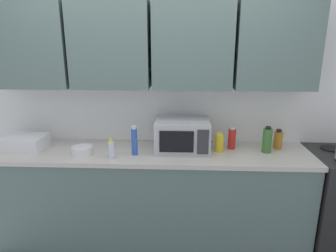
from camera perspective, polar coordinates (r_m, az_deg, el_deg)
The scene contains 11 objects.
wall_back_with_cabinets at distance 2.80m, azimuth -2.92°, elevation 10.19°, with size 3.72×0.38×2.60m.
counter_run at distance 2.92m, azimuth -3.05°, elevation -12.98°, with size 2.85×0.63×0.90m.
microwave at distance 2.70m, azimuth 2.71°, elevation -1.75°, with size 0.48×0.37×0.28m.
dish_rack at distance 3.05m, azimuth -25.63°, elevation -2.83°, with size 0.38×0.30×0.12m, color silver.
bottle_amber_vinegar at distance 2.94m, azimuth 20.09°, elevation -2.41°, with size 0.08×0.08×0.18m.
bottle_green_oil at distance 2.80m, azimuth 18.25°, elevation -2.57°, with size 0.08×0.08×0.24m.
bottle_red_sauce at distance 2.81m, azimuth 12.00°, elevation -2.32°, with size 0.07×0.07×0.21m.
bottle_blue_cleaner at distance 2.61m, azimuth -6.38°, elevation -2.83°, with size 0.05×0.05×0.26m.
bottle_clear_tall at distance 2.57m, azimuth -10.64°, elevation -4.39°, with size 0.06×0.06×0.17m.
bottle_yellow_mustard at distance 2.73m, azimuth 9.68°, elevation -3.15°, with size 0.08×0.08×0.17m.
bowl_ceramic_small at distance 2.74m, azimuth -15.93°, elevation -4.45°, with size 0.18×0.18×0.07m, color silver.
Camera 1 is at (0.27, -2.84, 1.86)m, focal length 32.23 mm.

